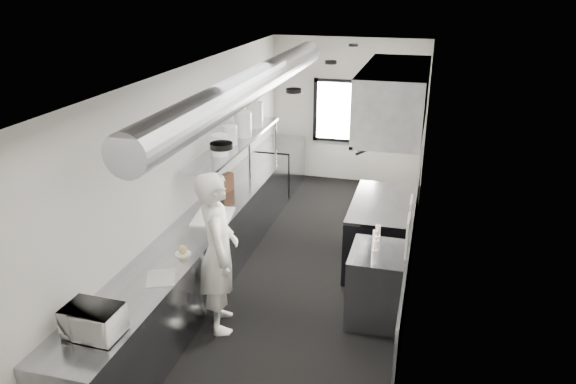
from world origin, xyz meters
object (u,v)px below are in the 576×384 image
Objects in this scene: line_cook at (218,252)px; bottle_station at (377,285)px; squeeze_bottle_e at (378,232)px; plate_stack_b at (230,135)px; squeeze_bottle_d at (375,237)px; squeeze_bottle_c at (377,243)px; plate_stack_c at (243,124)px; cutting_board at (213,216)px; plate_stack_a at (220,145)px; knife_block at (226,183)px; range at (380,233)px; small_plate at (183,254)px; microwave at (93,321)px; deli_tub_a at (89,318)px; plate_stack_d at (255,115)px; squeeze_bottle_a at (374,257)px; pass_shelf at (237,143)px; deli_tub_b at (96,306)px; squeeze_bottle_b at (376,248)px; prep_counter at (203,254)px; far_work_table at (280,166)px; exhaust_hood at (394,98)px.

bottle_station is at bearing -94.87° from line_cook.
squeeze_bottle_e is (1.69, 0.91, 0.03)m from line_cook.
squeeze_bottle_d is at bearing -30.04° from plate_stack_b.
plate_stack_b is 1.46× the size of squeeze_bottle_c.
squeeze_bottle_d is (2.25, -1.78, -0.77)m from plate_stack_c.
cutting_board is 1.00m from plate_stack_a.
bottle_station is 2.79m from knife_block.
range reaches higher than small_plate.
deli_tub_a is (-0.14, 0.13, -0.08)m from microwave.
plate_stack_b is at bearing 149.96° from squeeze_bottle_d.
squeeze_bottle_c reaches higher than bottle_station.
plate_stack_d is 3.35m from squeeze_bottle_d.
deli_tub_a is at bearing -143.00° from squeeze_bottle_a.
plate_stack_b is 2.69m from squeeze_bottle_e.
squeeze_bottle_c is (0.08, -1.38, 0.52)m from range.
pass_shelf is 3.65m from deli_tub_b.
range is 1.78m from squeeze_bottle_a.
small_plate is at bearing 72.04° from line_cook.
microwave reaches higher than knife_block.
squeeze_bottle_b is at bearing -41.83° from plate_stack_c.
squeeze_bottle_b is (1.71, 0.51, 0.03)m from line_cook.
plate_stack_b is 2.91m from squeeze_bottle_b.
squeeze_bottle_a is at bearing -37.61° from plate_stack_b.
plate_stack_c is at bearing 93.61° from small_plate.
prep_counter is 2.31m from squeeze_bottle_e.
microwave is at bearing -89.05° from plate_stack_a.
microwave reaches higher than squeeze_bottle_e.
deli_tub_a reaches higher than cutting_board.
far_work_table is 2.96× the size of plate_stack_d.
squeeze_bottle_b is (2.35, -1.42, -0.04)m from knife_block.
far_work_table is at bearing 121.95° from squeeze_bottle_e.
range is 8.45× the size of squeeze_bottle_e.
exhaust_hood is 2.81m from cutting_board.
small_plate is at bearing -87.00° from plate_stack_d.
line_cook reaches higher than squeeze_bottle_b.
squeeze_bottle_e is (2.16, -0.10, 0.08)m from cutting_board.
plate_stack_a is at bearing -88.43° from pass_shelf.
plate_stack_a is at bearing 156.89° from bottle_station.
plate_stack_c is (0.00, 0.95, 0.04)m from plate_stack_a.
cutting_board is 2.22m from squeeze_bottle_c.
range is 1.48m from squeeze_bottle_c.
deli_tub_a is 1.47m from small_plate.
knife_block is at bearing 145.45° from squeeze_bottle_a.
far_work_table is 6.34× the size of squeeze_bottle_e.
squeeze_bottle_a is 0.92× the size of squeeze_bottle_c.
microwave is 1.68× the size of plate_stack_b.
plate_stack_b is 0.74× the size of plate_stack_c.
plate_stack_c reaches higher than bottle_station.
cutting_board is 3.34× the size of squeeze_bottle_b.
deli_tub_b is at bearing -91.59° from far_work_table.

